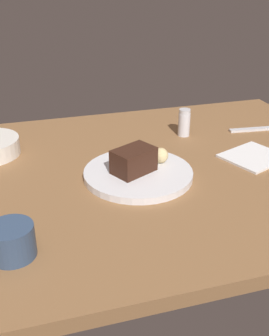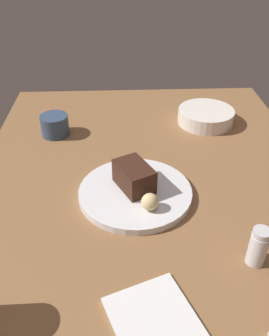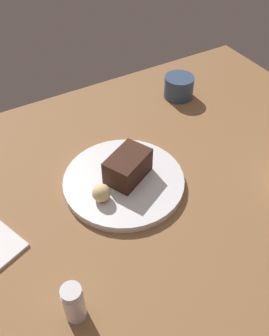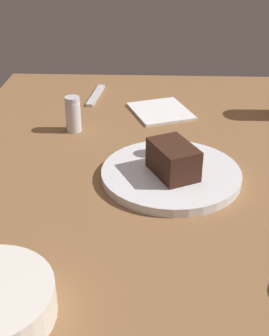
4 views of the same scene
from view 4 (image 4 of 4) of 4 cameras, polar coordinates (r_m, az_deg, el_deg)
dining_table at (r=86.08cm, az=2.01°, el=-2.05°), size 120.00×84.00×3.00cm
dessert_plate at (r=84.94cm, az=4.46°, el=-0.77°), size 25.46×25.46×1.63cm
chocolate_cake_slice at (r=82.20cm, az=4.73°, el=1.05°), size 11.30×9.85×5.71cm
bread_roll at (r=89.34cm, az=2.66°, el=2.82°), size 3.69×3.69×3.69cm
salt_shaker at (r=103.03cm, az=-7.57°, el=6.55°), size 3.39×3.39×7.86cm
dessert_spoon at (r=123.84cm, az=-4.80°, el=8.89°), size 15.11×3.38×0.70cm
folded_napkin at (r=113.46cm, az=3.20°, el=6.98°), size 18.15×17.15×0.60cm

